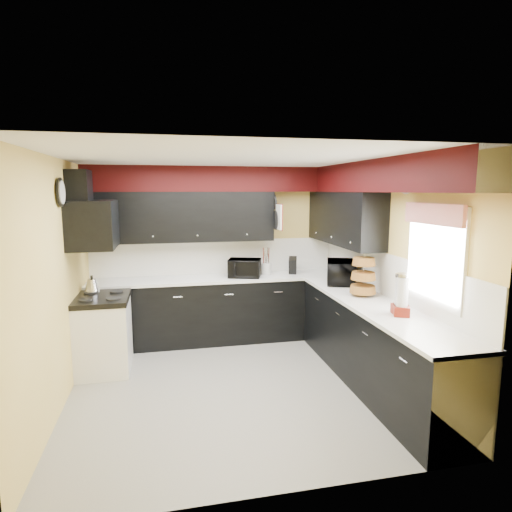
{
  "coord_description": "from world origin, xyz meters",
  "views": [
    {
      "loc": [
        -0.74,
        -4.49,
        2.17
      ],
      "look_at": [
        0.38,
        0.73,
        1.35
      ],
      "focal_mm": 30.0,
      "sensor_mm": 36.0,
      "label": 1
    }
  ],
  "objects_px": {
    "knife_block": "(293,266)",
    "kettle": "(92,286)",
    "utensil_crock": "(266,269)",
    "toaster_oven": "(244,268)",
    "microwave": "(341,272)"
  },
  "relations": [
    {
      "from": "toaster_oven",
      "to": "microwave",
      "type": "bearing_deg",
      "value": -11.74
    },
    {
      "from": "knife_block",
      "to": "kettle",
      "type": "relative_size",
      "value": 1.36
    },
    {
      "from": "utensil_crock",
      "to": "knife_block",
      "type": "distance_m",
      "value": 0.4
    },
    {
      "from": "microwave",
      "to": "knife_block",
      "type": "bearing_deg",
      "value": 51.63
    },
    {
      "from": "utensil_crock",
      "to": "knife_block",
      "type": "relative_size",
      "value": 0.68
    },
    {
      "from": "toaster_oven",
      "to": "utensil_crock",
      "type": "xyz_separation_m",
      "value": [
        0.35,
        0.13,
        -0.05
      ]
    },
    {
      "from": "microwave",
      "to": "utensil_crock",
      "type": "bearing_deg",
      "value": 67.06
    },
    {
      "from": "utensil_crock",
      "to": "knife_block",
      "type": "xyz_separation_m",
      "value": [
        0.39,
        -0.06,
        0.04
      ]
    },
    {
      "from": "toaster_oven",
      "to": "utensil_crock",
      "type": "relative_size",
      "value": 2.66
    },
    {
      "from": "toaster_oven",
      "to": "microwave",
      "type": "xyz_separation_m",
      "value": [
        1.19,
        -0.69,
        0.02
      ]
    },
    {
      "from": "utensil_crock",
      "to": "kettle",
      "type": "distance_m",
      "value": 2.41
    },
    {
      "from": "knife_block",
      "to": "kettle",
      "type": "distance_m",
      "value": 2.79
    },
    {
      "from": "microwave",
      "to": "utensil_crock",
      "type": "height_order",
      "value": "microwave"
    },
    {
      "from": "microwave",
      "to": "kettle",
      "type": "xyz_separation_m",
      "value": [
        -3.19,
        0.26,
        -0.09
      ]
    },
    {
      "from": "utensil_crock",
      "to": "kettle",
      "type": "relative_size",
      "value": 0.92
    }
  ]
}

